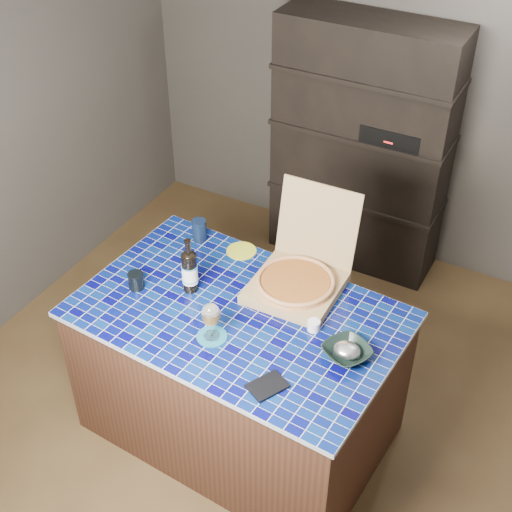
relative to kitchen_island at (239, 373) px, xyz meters
The scene contains 14 objects.
room 0.87m from the kitchen_island, 103.95° to the left, with size 3.50×3.50×3.50m.
shelving_unit 1.91m from the kitchen_island, 92.33° to the left, with size 1.20×0.41×1.80m.
kitchen_island is the anchor object (origin of this frame).
pizza_box 0.63m from the kitchen_island, 60.03° to the left, with size 0.46×0.55×0.48m.
mead_bottle 0.65m from the kitchen_island, behind, with size 0.09×0.09×0.32m.
teal_trivet 0.50m from the kitchen_island, 96.45° to the right, with size 0.15×0.15×0.01m, color #196785.
wine_glass 0.63m from the kitchen_island, 96.45° to the right, with size 0.09×0.09×0.20m.
tumbler 0.75m from the kitchen_island, behind, with size 0.08×0.08×0.09m, color black.
dvd_case 0.69m from the kitchen_island, 45.69° to the right, with size 0.12×0.17×0.01m, color black.
bowl 0.76m from the kitchen_island, ahead, with size 0.21×0.21×0.05m, color black.
foil_contents 0.77m from the kitchen_island, ahead, with size 0.13×0.11×0.06m, color silver.
white_jar 0.61m from the kitchen_island, 10.02° to the left, with size 0.06×0.06×0.05m, color white.
navy_cup 0.84m from the kitchen_island, 139.01° to the left, with size 0.08×0.08×0.13m, color black.
green_trivet 0.68m from the kitchen_island, 117.58° to the left, with size 0.17×0.17×0.01m, color gold.
Camera 1 is at (1.43, -2.62, 3.31)m, focal length 50.00 mm.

